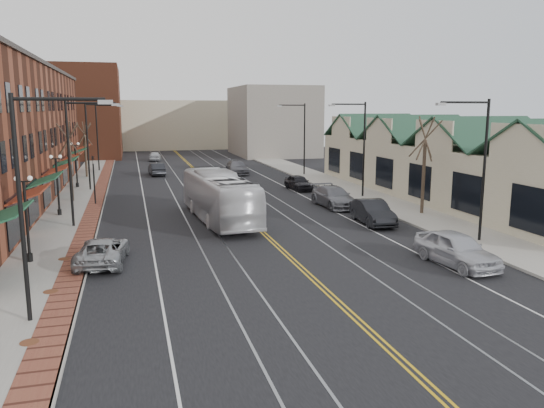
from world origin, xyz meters
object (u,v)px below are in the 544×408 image
parked_suv (103,251)px  parked_car_b (373,212)px  parked_car_c (334,197)px  parked_car_a (456,249)px  transit_bus (219,197)px  parked_car_d (299,182)px

parked_suv → parked_car_b: parked_car_b is taller
parked_car_b → parked_car_c: (-0.22, 6.42, -0.00)m
parked_car_a → parked_car_c: parked_car_a is taller
parked_car_a → parked_car_c: size_ratio=0.91×
transit_bus → parked_car_c: bearing=-167.9°
transit_bus → parked_car_a: transit_bus is taller
transit_bus → parked_suv: size_ratio=2.47×
parked_car_d → parked_suv: bearing=-133.4°
parked_suv → parked_car_c: parked_car_c is taller
parked_suv → parked_car_c: (16.80, 11.48, 0.12)m
parked_car_b → parked_car_c: bearing=96.8°
parked_car_b → parked_suv: bearing=-158.6°
parked_suv → parked_car_b: 17.76m
parked_car_b → parked_car_d: 15.47m
parked_car_b → parked_car_a: bearing=-86.4°
parked_suv → parked_car_d: size_ratio=1.16×
parked_car_a → parked_car_d: 25.30m
parked_car_d → transit_bus: bearing=-132.8°
parked_car_d → parked_car_b: bearing=-93.3°
parked_car_b → parked_car_d: parked_car_b is taller
parked_suv → parked_car_a: parked_car_a is taller
transit_bus → parked_suv: 11.36m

